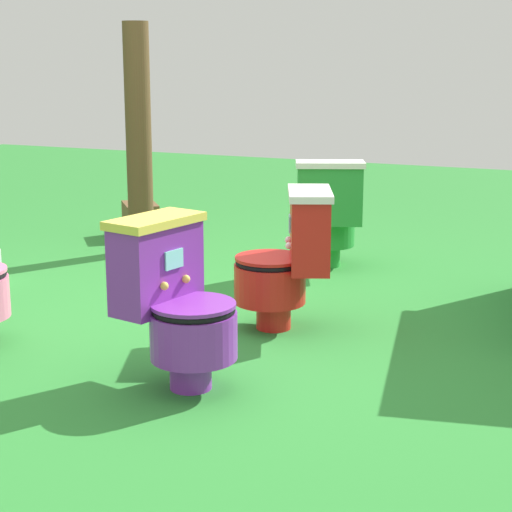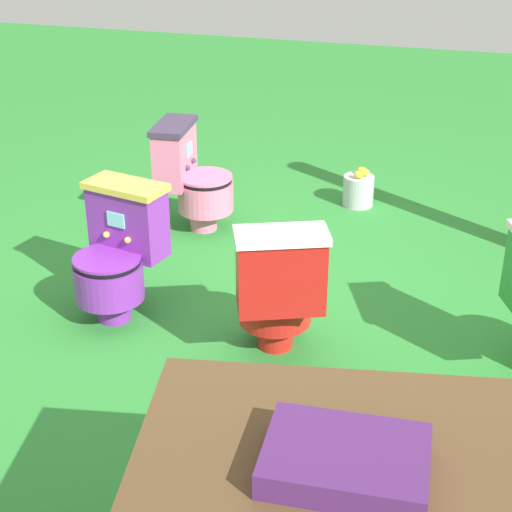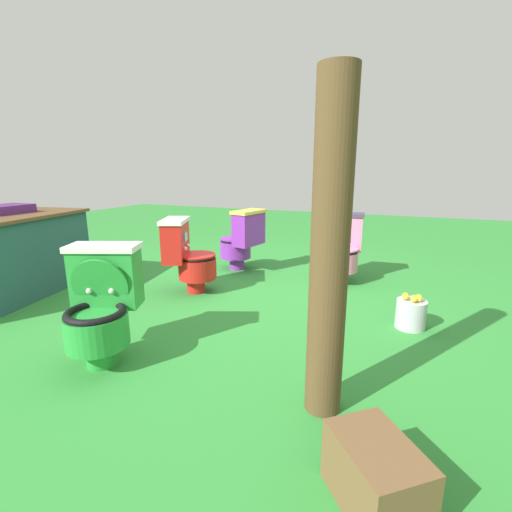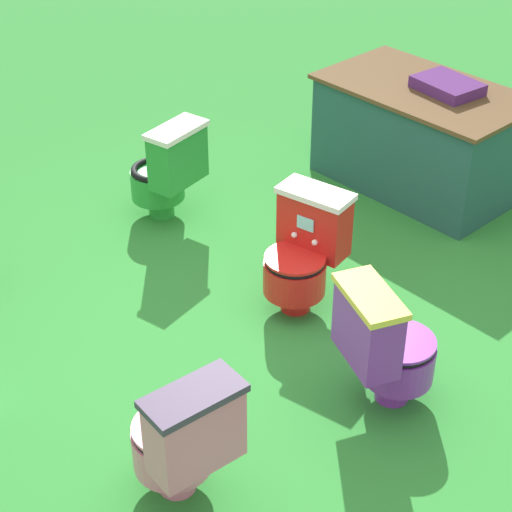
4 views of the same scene
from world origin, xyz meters
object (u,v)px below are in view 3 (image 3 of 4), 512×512
(toilet_green, at_px, (102,304))
(toilet_red, at_px, (188,255))
(small_crate, at_px, (375,475))
(vendor_table, at_px, (3,255))
(toilet_pink, at_px, (341,247))
(lemon_bucket, at_px, (411,313))
(toilet_purple, at_px, (241,240))
(wooden_post, at_px, (330,255))

(toilet_green, bearing_deg, toilet_red, -102.35)
(small_crate, bearing_deg, toilet_red, 47.91)
(small_crate, bearing_deg, vendor_table, 74.37)
(toilet_pink, height_order, lemon_bucket, toilet_pink)
(toilet_red, relative_size, lemon_bucket, 2.63)
(small_crate, bearing_deg, toilet_purple, 33.70)
(toilet_pink, xyz_separation_m, small_crate, (-2.67, -0.60, -0.24))
(toilet_purple, distance_m, vendor_table, 2.38)
(toilet_pink, bearing_deg, wooden_post, 92.20)
(vendor_table, bearing_deg, toilet_green, -107.08)
(toilet_green, bearing_deg, toilet_purple, -110.04)
(wooden_post, xyz_separation_m, lemon_bucket, (1.20, -0.41, -0.69))
(toilet_pink, relative_size, toilet_red, 1.00)
(wooden_post, distance_m, lemon_bucket, 1.44)
(toilet_red, height_order, wooden_post, wooden_post)
(toilet_green, relative_size, lemon_bucket, 2.63)
(lemon_bucket, bearing_deg, vendor_table, 101.19)
(vendor_table, bearing_deg, lemon_bucket, -78.81)
(toilet_green, xyz_separation_m, toilet_red, (1.30, 0.23, -0.00))
(toilet_pink, distance_m, toilet_green, 2.49)
(toilet_purple, xyz_separation_m, small_crate, (-2.64, -1.76, -0.24))
(toilet_purple, relative_size, wooden_post, 0.45)
(wooden_post, bearing_deg, lemon_bucket, -18.84)
(lemon_bucket, bearing_deg, small_crate, 176.05)
(toilet_green, bearing_deg, toilet_pink, -137.94)
(small_crate, distance_m, lemon_bucket, 1.68)
(toilet_purple, height_order, small_crate, toilet_purple)
(vendor_table, xyz_separation_m, small_crate, (-0.97, -3.45, -0.26))
(toilet_red, relative_size, vendor_table, 0.46)
(toilet_pink, height_order, small_crate, toilet_pink)
(toilet_purple, relative_size, toilet_green, 1.00)
(vendor_table, height_order, small_crate, vendor_table)
(toilet_purple, bearing_deg, lemon_bucket, -105.39)
(wooden_post, bearing_deg, small_crate, -148.38)
(lemon_bucket, bearing_deg, toilet_green, 124.89)
(toilet_purple, distance_m, toilet_red, 0.93)
(toilet_red, bearing_deg, lemon_bucket, 66.12)
(toilet_purple, bearing_deg, toilet_pink, -76.96)
(toilet_pink, xyz_separation_m, lemon_bucket, (-0.99, -0.71, -0.25))
(lemon_bucket, bearing_deg, toilet_red, 88.62)
(toilet_red, relative_size, small_crate, 2.07)
(toilet_purple, distance_m, small_crate, 3.19)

